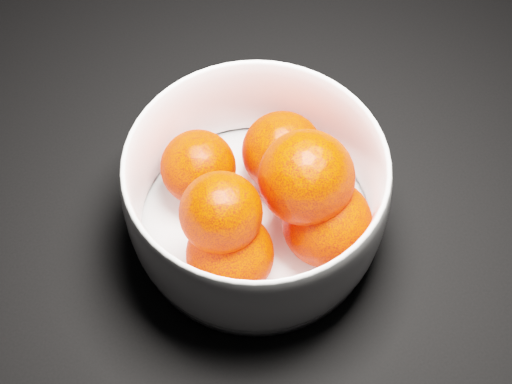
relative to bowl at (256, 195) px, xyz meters
name	(u,v)px	position (x,y,z in m)	size (l,w,h in m)	color
ground	(429,38)	(0.25, 0.14, -0.05)	(3.00, 3.00, 0.00)	black
bowl	(256,195)	(0.00, 0.00, 0.00)	(0.21, 0.21, 0.10)	white
orange_pile	(268,197)	(0.01, -0.01, 0.01)	(0.15, 0.16, 0.11)	#FF1E00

